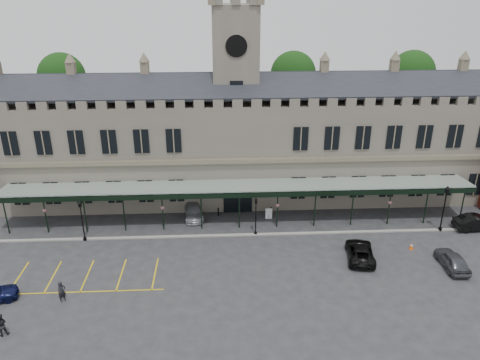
{
  "coord_description": "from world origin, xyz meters",
  "views": [
    {
      "loc": [
        -2.21,
        -36.69,
        23.99
      ],
      "look_at": [
        0.0,
        6.0,
        6.0
      ],
      "focal_mm": 35.0,
      "sensor_mm": 36.0,
      "label": 1
    }
  ],
  "objects_px": {
    "lamp_post_mid": "(256,213)",
    "car_right_b": "(478,223)",
    "sign_board": "(269,214)",
    "person_a": "(62,292)",
    "traffic_cone": "(411,246)",
    "car_taxi": "(193,211)",
    "lamp_post_left": "(82,217)",
    "clock_tower": "(235,88)",
    "lamp_post_right": "(445,204)",
    "car_van": "(360,252)",
    "station_building": "(236,144)",
    "person_b": "(1,325)",
    "car_right_a": "(452,260)"
  },
  "relations": [
    {
      "from": "lamp_post_left",
      "to": "person_b",
      "type": "distance_m",
      "value": 14.06
    },
    {
      "from": "car_van",
      "to": "person_a",
      "type": "bearing_deg",
      "value": 20.49
    },
    {
      "from": "lamp_post_mid",
      "to": "traffic_cone",
      "type": "xyz_separation_m",
      "value": [
        15.0,
        -3.63,
        -2.21
      ]
    },
    {
      "from": "lamp_post_right",
      "to": "car_taxi",
      "type": "xyz_separation_m",
      "value": [
        -26.06,
        4.54,
        -2.35
      ]
    },
    {
      "from": "lamp_post_left",
      "to": "station_building",
      "type": "bearing_deg",
      "value": 33.87
    },
    {
      "from": "lamp_post_mid",
      "to": "car_taxi",
      "type": "height_order",
      "value": "lamp_post_mid"
    },
    {
      "from": "lamp_post_left",
      "to": "person_a",
      "type": "relative_size",
      "value": 2.44
    },
    {
      "from": "person_a",
      "to": "car_van",
      "type": "bearing_deg",
      "value": -31.33
    },
    {
      "from": "lamp_post_mid",
      "to": "sign_board",
      "type": "distance_m",
      "value": 4.32
    },
    {
      "from": "traffic_cone",
      "to": "car_taxi",
      "type": "xyz_separation_m",
      "value": [
        -21.59,
        8.04,
        0.39
      ]
    },
    {
      "from": "lamp_post_right",
      "to": "car_van",
      "type": "xyz_separation_m",
      "value": [
        -10.0,
        -4.87,
        -2.32
      ]
    },
    {
      "from": "car_right_b",
      "to": "person_a",
      "type": "bearing_deg",
      "value": 102.17
    },
    {
      "from": "clock_tower",
      "to": "car_right_b",
      "type": "height_order",
      "value": "clock_tower"
    },
    {
      "from": "sign_board",
      "to": "person_a",
      "type": "bearing_deg",
      "value": -142.47
    },
    {
      "from": "sign_board",
      "to": "car_taxi",
      "type": "distance_m",
      "value": 8.39
    },
    {
      "from": "traffic_cone",
      "to": "car_taxi",
      "type": "relative_size",
      "value": 0.13
    },
    {
      "from": "sign_board",
      "to": "car_taxi",
      "type": "bearing_deg",
      "value": 174.52
    },
    {
      "from": "car_van",
      "to": "car_right_b",
      "type": "height_order",
      "value": "car_right_b"
    },
    {
      "from": "sign_board",
      "to": "person_a",
      "type": "height_order",
      "value": "person_a"
    },
    {
      "from": "car_van",
      "to": "traffic_cone",
      "type": "bearing_deg",
      "value": -156.76
    },
    {
      "from": "clock_tower",
      "to": "lamp_post_right",
      "type": "height_order",
      "value": "clock_tower"
    },
    {
      "from": "lamp_post_right",
      "to": "traffic_cone",
      "type": "xyz_separation_m",
      "value": [
        -4.47,
        -3.5,
        -2.73
      ]
    },
    {
      "from": "traffic_cone",
      "to": "person_a",
      "type": "height_order",
      "value": "person_a"
    },
    {
      "from": "station_building",
      "to": "car_taxi",
      "type": "xyz_separation_m",
      "value": [
        -5.0,
        -5.91,
        -5.77
      ]
    },
    {
      "from": "traffic_cone",
      "to": "car_right_b",
      "type": "xyz_separation_m",
      "value": [
        8.41,
        3.52,
        0.5
      ]
    },
    {
      "from": "clock_tower",
      "to": "sign_board",
      "type": "xyz_separation_m",
      "value": [
        3.34,
        -6.95,
        -12.5
      ]
    },
    {
      "from": "car_van",
      "to": "car_right_b",
      "type": "xyz_separation_m",
      "value": [
        13.94,
        4.89,
        0.09
      ]
    },
    {
      "from": "lamp_post_left",
      "to": "car_taxi",
      "type": "xyz_separation_m",
      "value": [
        10.77,
        4.68,
        -1.94
      ]
    },
    {
      "from": "car_taxi",
      "to": "car_right_b",
      "type": "relative_size",
      "value": 0.98
    },
    {
      "from": "clock_tower",
      "to": "lamp_post_right",
      "type": "bearing_deg",
      "value": -26.58
    },
    {
      "from": "sign_board",
      "to": "car_right_b",
      "type": "distance_m",
      "value": 21.96
    },
    {
      "from": "lamp_post_mid",
      "to": "car_right_b",
      "type": "xyz_separation_m",
      "value": [
        23.41,
        -0.11,
        -1.72
      ]
    },
    {
      "from": "car_van",
      "to": "person_a",
      "type": "distance_m",
      "value": 26.61
    },
    {
      "from": "lamp_post_left",
      "to": "car_taxi",
      "type": "height_order",
      "value": "lamp_post_left"
    },
    {
      "from": "car_van",
      "to": "sign_board",
      "type": "bearing_deg",
      "value": -38.25
    },
    {
      "from": "lamp_post_left",
      "to": "traffic_cone",
      "type": "distance_m",
      "value": 32.61
    },
    {
      "from": "traffic_cone",
      "to": "person_b",
      "type": "bearing_deg",
      "value": -163.46
    },
    {
      "from": "station_building",
      "to": "person_b",
      "type": "bearing_deg",
      "value": -126.97
    },
    {
      "from": "lamp_post_mid",
      "to": "car_van",
      "type": "xyz_separation_m",
      "value": [
        9.47,
        -5.0,
        -1.81
      ]
    },
    {
      "from": "person_a",
      "to": "person_b",
      "type": "relative_size",
      "value": 1.0
    },
    {
      "from": "clock_tower",
      "to": "car_taxi",
      "type": "height_order",
      "value": "clock_tower"
    },
    {
      "from": "car_taxi",
      "to": "clock_tower",
      "type": "bearing_deg",
      "value": 43.12
    },
    {
      "from": "car_taxi",
      "to": "car_right_b",
      "type": "distance_m",
      "value": 30.34
    },
    {
      "from": "person_b",
      "to": "lamp_post_left",
      "type": "bearing_deg",
      "value": -125.11
    },
    {
      "from": "lamp_post_mid",
      "to": "car_right_a",
      "type": "xyz_separation_m",
      "value": [
        17.41,
        -6.95,
        -1.76
      ]
    },
    {
      "from": "car_van",
      "to": "clock_tower",
      "type": "bearing_deg",
      "value": -44.98
    },
    {
      "from": "person_a",
      "to": "lamp_post_mid",
      "type": "bearing_deg",
      "value": -11.1
    },
    {
      "from": "lamp_post_left",
      "to": "lamp_post_mid",
      "type": "distance_m",
      "value": 17.36
    },
    {
      "from": "station_building",
      "to": "car_right_a",
      "type": "distance_m",
      "value": 26.3
    },
    {
      "from": "station_building",
      "to": "traffic_cone",
      "type": "relative_size",
      "value": 95.22
    }
  ]
}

